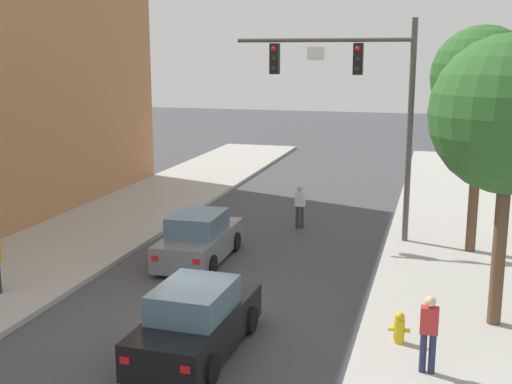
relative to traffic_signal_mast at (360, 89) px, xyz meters
name	(u,v)px	position (x,y,z in m)	size (l,w,h in m)	color
ground_plane	(198,319)	(-2.90, -8.10, -5.32)	(120.00, 120.00, 0.00)	#424247
sidewalk_right	(470,348)	(3.60, -8.10, -5.24)	(5.00, 60.00, 0.15)	#A8A59E
traffic_signal_mast	(360,89)	(0.00, 0.00, 0.00)	(6.11, 0.38, 7.50)	#514C47
car_lead_grey	(199,239)	(-4.52, -3.64, -4.60)	(1.91, 4.28, 1.60)	slate
car_following_black	(196,321)	(-2.27, -9.80, -4.60)	(1.94, 4.29, 1.60)	black
pedestrian_crossing_road	(300,205)	(-2.27, 1.19, -4.41)	(0.36, 0.22, 1.64)	#333338
pedestrian_sidewalk_right_walker	(429,330)	(2.68, -9.70, -4.26)	(0.36, 0.22, 1.64)	#232847
fire_hydrant	(399,328)	(2.04, -8.42, -4.81)	(0.48, 0.24, 0.72)	gold
street_tree_nearest	(510,115)	(4.17, -6.70, -0.17)	(3.62, 3.62, 6.83)	brown
street_tree_second	(482,78)	(3.85, -0.63, 0.44)	(3.18, 3.18, 7.24)	brown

